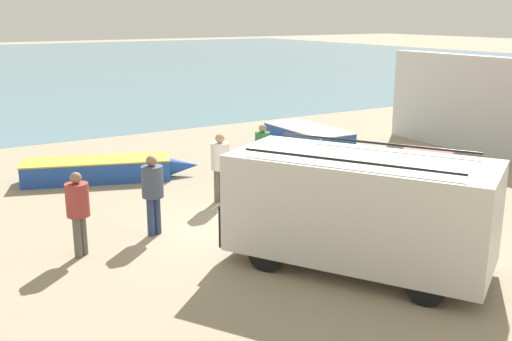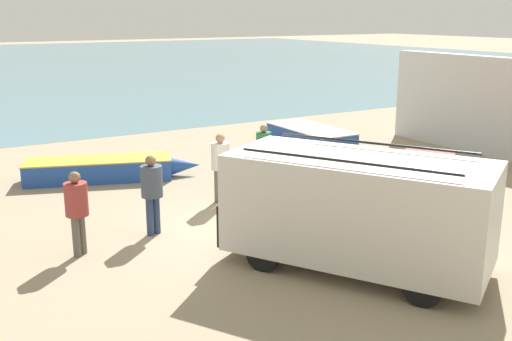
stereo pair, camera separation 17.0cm
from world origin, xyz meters
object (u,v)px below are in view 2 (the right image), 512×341
fisherman_0 (264,147)px  fisherman_2 (221,162)px  fishing_rowboat_5 (308,135)px  fisherman_3 (152,188)px  parked_van (356,208)px  fishing_rowboat_2 (422,174)px  fishing_rowboat_1 (106,169)px  fisherman_1 (77,206)px

fisherman_0 → fisherman_2: size_ratio=0.92×
fishing_rowboat_5 → fisherman_2: (-6.27, -4.79, 0.78)m
fishing_rowboat_5 → fisherman_0: fisherman_0 is taller
fisherman_0 → fisherman_3: bearing=106.9°
fisherman_2 → fisherman_3: 2.72m
parked_van → fishing_rowboat_2: size_ratio=1.15×
fishing_rowboat_2 → fisherman_2: 5.98m
fisherman_0 → fishing_rowboat_2: bearing=-138.4°
fishing_rowboat_1 → fishing_rowboat_5: 8.22m
parked_van → fisherman_3: 4.55m
fishing_rowboat_1 → fisherman_2: fisherman_2 is taller
fishing_rowboat_5 → fisherman_3: (-8.65, -6.10, 0.77)m
fisherman_2 → fishing_rowboat_5: bearing=-12.6°
parked_van → fisherman_3: parked_van is taller
parked_van → fishing_rowboat_5: (6.01, 9.80, -0.91)m
fisherman_1 → fisherman_2: fisherman_2 is taller
parked_van → fisherman_2: parked_van is taller
fishing_rowboat_5 → fisherman_3: bearing=125.9°
fisherman_2 → fishing_rowboat_1: bearing=66.9°
fishing_rowboat_5 → fisherman_1: size_ratio=2.58×
fishing_rowboat_2 → fishing_rowboat_5: fishing_rowboat_5 is taller
fisherman_0 → fisherman_3: size_ratio=0.93×
parked_van → fishing_rowboat_1: bearing=-16.7°
parked_van → fisherman_0: (1.78, 6.18, -0.21)m
fishing_rowboat_1 → fisherman_2: 4.23m
fishing_rowboat_5 → fisherman_3: size_ratio=2.50×
fishing_rowboat_5 → parked_van: bearing=149.2°
fishing_rowboat_1 → fishing_rowboat_5: size_ratio=1.13×
fisherman_0 → fisherman_2: fisherman_2 is taller
parked_van → fishing_rowboat_5: parked_van is taller
fishing_rowboat_5 → fisherman_2: size_ratio=2.50×
fisherman_0 → fishing_rowboat_1: bearing=44.5°
parked_van → fisherman_1: parked_van is taller
parked_van → fishing_rowboat_1: 9.03m
fishing_rowboat_2 → fisherman_3: size_ratio=2.55×
parked_van → fisherman_3: (-2.64, 3.70, -0.13)m
fishing_rowboat_5 → fisherman_2: bearing=128.1°
parked_van → fisherman_2: bearing=-27.6°
fishing_rowboat_2 → fisherman_2: size_ratio=2.55×
fishing_rowboat_2 → fisherman_0: fisherman_0 is taller
fisherman_2 → fisherman_3: fisherman_2 is taller
fisherman_1 → fisherman_3: 1.76m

